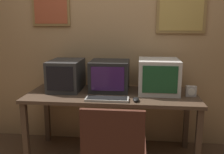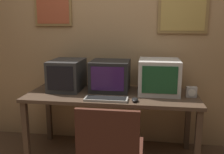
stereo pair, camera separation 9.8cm
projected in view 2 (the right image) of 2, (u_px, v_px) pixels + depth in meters
name	position (u px, v px, depth m)	size (l,w,h in m)	color
wall_back	(118.00, 38.00, 3.01)	(8.00, 0.08, 2.60)	tan
desk	(112.00, 100.00, 2.71)	(1.82, 0.71, 0.74)	#4C3828
monitor_left	(67.00, 75.00, 2.84)	(0.35, 0.47, 0.34)	#333333
monitor_center	(110.00, 76.00, 2.79)	(0.43, 0.41, 0.34)	black
monitor_right	(159.00, 76.00, 2.68)	(0.43, 0.43, 0.36)	beige
keyboard_main	(106.00, 99.00, 2.46)	(0.43, 0.16, 0.03)	#A8A399
mouse_near_keyboard	(135.00, 100.00, 2.41)	(0.06, 0.12, 0.04)	black
desk_clock	(191.00, 92.00, 2.55)	(0.10, 0.06, 0.11)	#B7B2AD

